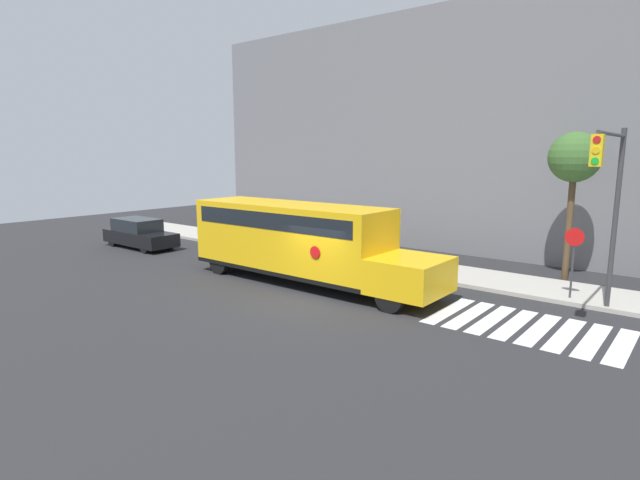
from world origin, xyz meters
The scene contains 9 objects.
ground_plane centered at (0.00, 0.00, 0.00)m, with size 60.00×60.00×0.00m, color #28282B.
sidewalk_strip centered at (0.00, 6.50, 0.07)m, with size 44.00×3.00×0.15m.
building_backdrop centered at (0.00, 13.00, 6.16)m, with size 32.00×4.00×12.32m.
crosswalk_stripes centered at (6.80, 2.00, 0.00)m, with size 5.40×3.20×0.01m.
school_bus centered at (-1.92, 1.72, 1.76)m, with size 10.85×2.57×3.10m.
parked_car centered at (-13.58, 1.84, 0.77)m, with size 4.79×1.72×1.57m.
stop_sign centered at (7.16, 5.53, 1.66)m, with size 0.61×0.10×2.58m.
traffic_light centered at (8.33, 3.95, 3.90)m, with size 0.28×4.11×5.83m.
tree_near_sidewalk centered at (6.27, 8.66, 4.82)m, with size 1.96×1.96×5.90m.
Camera 1 is at (10.88, -12.80, 5.05)m, focal length 28.00 mm.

